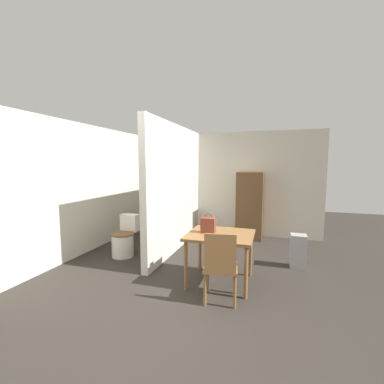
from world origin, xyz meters
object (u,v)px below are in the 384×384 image
Objects in this scene: handbag at (208,225)px; space_heater at (298,251)px; toilet at (124,240)px; wooden_cabinet at (250,206)px; dining_table at (220,239)px; wooden_chair at (220,265)px.

space_heater is (1.32, 0.94, -0.56)m from handbag.
handbag is at bearing -17.79° from toilet.
wooden_cabinet is 1.83m from space_heater.
space_heater is (0.94, -1.50, -0.50)m from wooden_cabinet.
toilet is at bearing -173.30° from space_heater.
space_heater is (3.10, 0.36, -0.02)m from toilet.
space_heater is at bearing -57.96° from wooden_cabinet.
wooden_chair reaches higher than dining_table.
space_heater is at bearing 35.28° from handbag.
handbag is (-0.29, 0.56, 0.35)m from wooden_chair.
handbag is (-0.18, 0.00, 0.20)m from dining_table.
wooden_chair is 2.37m from toilet.
toilet is (-2.08, 1.13, -0.19)m from wooden_chair.
space_heater is at bearing 6.70° from toilet.
wooden_chair is 0.59× the size of wooden_cabinet.
toilet is 2.64× the size of handbag.
wooden_cabinet is (0.20, 2.44, 0.13)m from dining_table.
wooden_chair is (0.11, -0.56, -0.15)m from dining_table.
handbag is at bearing -99.02° from wooden_cabinet.
handbag is at bearing 179.19° from dining_table.
dining_table is at bearing -0.81° from handbag.
toilet is 0.48× the size of wooden_cabinet.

